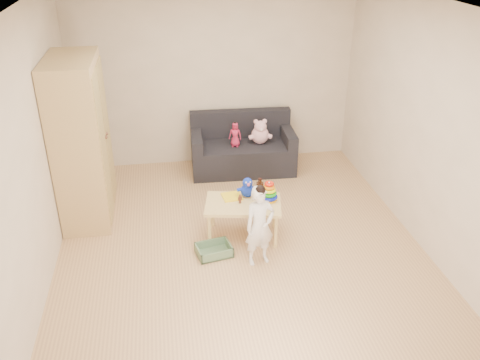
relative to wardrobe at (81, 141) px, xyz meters
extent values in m
plane|color=tan|center=(1.72, -0.89, -0.97)|extent=(4.50, 4.50, 0.00)
plane|color=white|center=(1.72, -0.89, 1.63)|extent=(4.50, 4.50, 0.00)
plane|color=beige|center=(1.72, 1.36, 0.33)|extent=(4.00, 0.00, 4.00)
plane|color=beige|center=(1.72, -3.14, 0.33)|extent=(4.00, 0.00, 4.00)
plane|color=beige|center=(-0.28, -0.89, 0.33)|extent=(0.00, 4.50, 4.50)
plane|color=beige|center=(3.72, -0.89, 0.33)|extent=(0.00, 4.50, 4.50)
cube|color=tan|center=(0.00, 0.00, 0.00)|extent=(0.54, 1.08, 1.95)
cube|color=black|center=(2.06, 0.93, -0.77)|extent=(1.49, 0.79, 0.41)
cube|color=#DFBB7A|center=(1.78, -0.80, -0.75)|extent=(0.93, 0.68, 0.44)
imported|color=white|center=(1.87, -1.31, -0.54)|extent=(0.37, 0.29, 0.87)
imported|color=#CF2652|center=(1.94, 0.86, -0.39)|extent=(0.20, 0.16, 0.34)
cylinder|color=#E7A50C|center=(2.08, -0.78, -0.52)|extent=(0.18, 0.18, 0.02)
cylinder|color=silver|center=(2.08, -0.78, -0.41)|extent=(0.02, 0.02, 0.22)
torus|color=#0C1DCC|center=(2.08, -0.78, -0.49)|extent=(0.20, 0.20, 0.04)
torus|color=#179A18|center=(2.08, -0.78, -0.45)|extent=(0.18, 0.18, 0.04)
torus|color=#F1FF0D|center=(2.08, -0.78, -0.40)|extent=(0.15, 0.15, 0.04)
torus|color=orange|center=(2.08, -0.78, -0.36)|extent=(0.13, 0.13, 0.04)
torus|color=red|center=(2.08, -0.78, -0.33)|extent=(0.11, 0.11, 0.04)
cylinder|color=black|center=(1.99, -0.70, -0.44)|extent=(0.08, 0.08, 0.18)
cylinder|color=black|center=(1.99, -0.70, -0.33)|extent=(0.04, 0.04, 0.05)
cylinder|color=black|center=(1.99, -0.70, -0.30)|extent=(0.04, 0.04, 0.02)
cube|color=yellow|center=(1.67, -0.65, -0.52)|extent=(0.24, 0.24, 0.02)
camera|label=1|loc=(0.96, -5.67, 2.30)|focal=38.00mm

